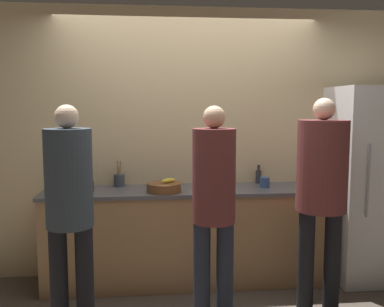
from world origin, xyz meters
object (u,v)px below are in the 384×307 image
Objects in this scene: person_left at (69,201)px; person_center at (214,199)px; refrigerator at (372,184)px; utensil_crock at (119,180)px; cup_black at (90,186)px; person_right at (322,182)px; bottle_amber at (58,184)px; bottle_dark at (258,176)px; cup_blue at (265,182)px; fruit_bowl at (164,187)px.

person_center is at bearing 1.84° from person_left.
refrigerator is 2.42m from utensil_crock.
cup_black is at bearing 87.52° from person_left.
person_right reaches higher than bottle_amber.
person_left is 0.97× the size of person_right.
person_center reaches higher than bottle_dark.
bottle_amber is at bearing -175.83° from cup_blue.
cup_black is at bearing 179.93° from refrigerator.
person_left is 17.37× the size of cup_blue.
person_right reaches higher than cup_blue.
person_right reaches higher than person_left.
person_right is 17.96× the size of cup_black.
refrigerator reaches higher than bottle_dark.
fruit_bowl is at bearing -172.75° from cup_blue.
utensil_crock is 2.55× the size of cup_blue.
cup_black is at bearing -136.94° from utensil_crock.
bottle_dark is at bearing 19.66° from fruit_bowl.
person_left is 1.04m from person_center.
person_right is 7.45× the size of bottle_amber.
fruit_bowl is 3.24× the size of cup_black.
person_right reaches higher than cup_black.
refrigerator is 7.52× the size of utensil_crock.
person_center is 1.25m from utensil_crock.
utensil_crock reaches higher than cup_black.
person_center is 17.33× the size of cup_black.
bottle_dark is at bearing 9.22° from cup_black.
refrigerator is at bearing 2.12° from fruit_bowl.
cup_blue is at bearing 177.39° from refrigerator.
person_center reaches higher than utensil_crock.
person_left reaches higher than bottle_amber.
refrigerator is 1.07× the size of person_right.
bottle_dark reaches higher than cup_black.
bottle_amber is 1.88m from cup_blue.
refrigerator is 19.14× the size of cup_blue.
refrigerator is at bearing -14.22° from bottle_dark.
person_left reaches higher than fruit_bowl.
person_right is 0.72m from cup_blue.
utensil_crock reaches higher than bottle_dark.
utensil_crock is 0.60m from bottle_amber.
person_right is at bearing -17.89° from cup_black.
refrigerator is 1.04m from cup_blue.
utensil_crock is at bearing -178.66° from bottle_dark.
bottle_amber reaches higher than cup_black.
refrigerator is at bearing 38.71° from person_right.
person_center is at bearing -155.51° from refrigerator.
fruit_bowl is (-1.23, 0.54, -0.12)m from person_right.
refrigerator is at bearing 16.25° from person_left.
utensil_crock is at bearing 174.48° from refrigerator.
bottle_dark is (-1.05, 0.26, 0.05)m from refrigerator.
person_center is 0.90m from person_right.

